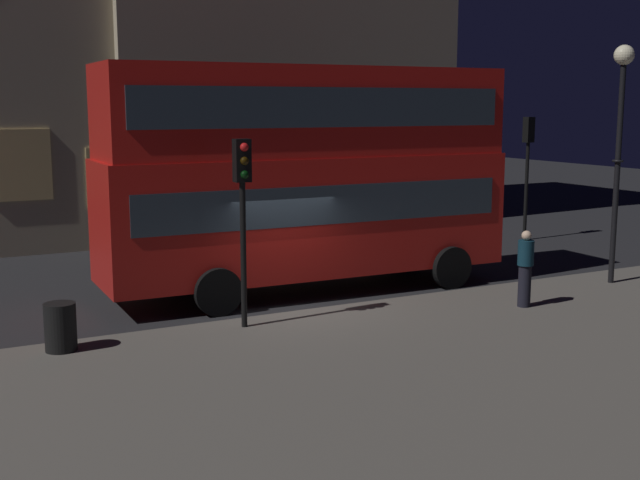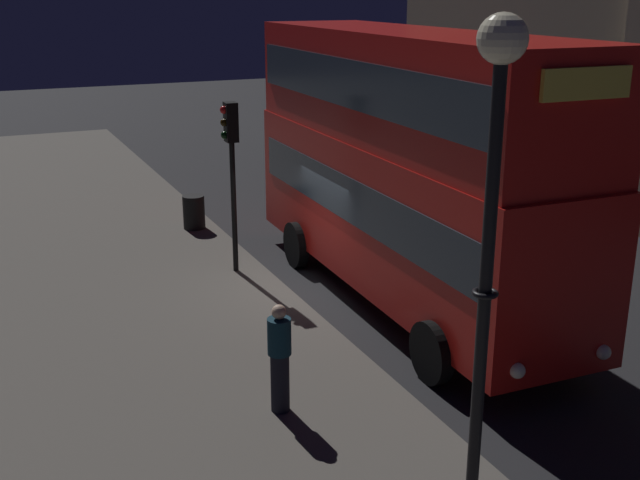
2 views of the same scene
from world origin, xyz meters
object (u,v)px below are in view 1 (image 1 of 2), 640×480
Objects in this scene: double_decker_bus at (307,168)px; pedestrian at (525,268)px; street_lamp at (621,114)px; traffic_light_near_kerb at (243,193)px; traffic_light_far_side at (527,152)px; litter_bin at (60,327)px.

double_decker_bus is 5.68m from pedestrian.
double_decker_bus is 1.73× the size of street_lamp.
traffic_light_near_kerb is 0.64× the size of street_lamp.
double_decker_bus is at bearing -111.69° from pedestrian.
traffic_light_near_kerb is 9.99m from street_lamp.
double_decker_bus is 7.84m from street_lamp.
traffic_light_far_side is at bearing 65.27° from street_lamp.
street_lamp is at bearing 131.99° from pedestrian.
litter_bin is at bearing -156.07° from double_decker_bus.
traffic_light_far_side is at bearing 20.25° from litter_bin.
litter_bin is (-6.43, -2.62, -2.51)m from double_decker_bus.
street_lamp is 14.02m from litter_bin.
traffic_light_near_kerb is 0.91× the size of traffic_light_far_side.
double_decker_bus is at bearing 155.74° from street_lamp.
traffic_light_near_kerb is 2.21× the size of pedestrian.
street_lamp is at bearing -0.41° from traffic_light_near_kerb.
traffic_light_far_side is 7.46m from street_lamp.
traffic_light_near_kerb is 6.61m from pedestrian.
traffic_light_far_side is at bearing 27.92° from traffic_light_near_kerb.
traffic_light_far_side is (12.93, 6.18, 0.13)m from traffic_light_near_kerb.
traffic_light_far_side is (10.12, 3.48, -0.08)m from double_decker_bus.
street_lamp is 3.43× the size of pedestrian.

